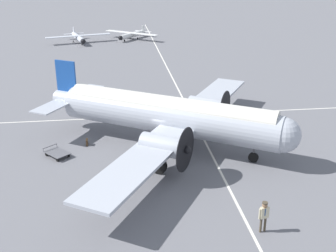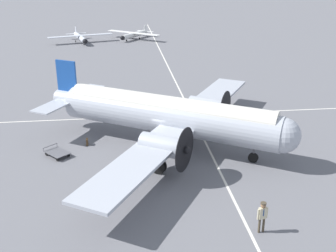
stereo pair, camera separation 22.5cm
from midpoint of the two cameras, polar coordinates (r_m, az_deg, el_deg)
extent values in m
plane|color=slate|center=(31.31, 0.21, -2.72)|extent=(300.00, 300.00, 0.00)
cube|color=silver|center=(31.76, 5.41, -2.44)|extent=(120.00, 0.16, 0.01)
cube|color=silver|center=(37.20, -1.00, 1.40)|extent=(0.16, 120.00, 0.01)
cylinder|color=#ADB2BC|center=(30.41, 0.21, 1.28)|extent=(10.67, 15.26, 2.46)
cylinder|color=silver|center=(30.17, 0.21, 2.48)|extent=(9.62, 14.19, 1.73)
sphere|color=#ADB2BC|center=(28.26, 15.51, -1.23)|extent=(2.34, 2.34, 2.34)
cylinder|color=#ADB2BC|center=(34.38, -12.34, 3.46)|extent=(2.83, 3.43, 1.36)
cube|color=#194799|center=(34.24, -13.38, 6.32)|extent=(1.06, 1.61, 2.83)
cube|color=#ADB2BC|center=(34.58, -12.89, 3.73)|extent=(7.45, 5.42, 0.10)
cube|color=#ADB2BC|center=(30.08, 2.29, 0.39)|extent=(22.02, 14.88, 0.20)
cylinder|color=#ADB2BC|center=(33.59, 5.43, 2.70)|extent=(2.62, 3.09, 1.36)
cylinder|color=black|center=(33.15, 7.94, 2.32)|extent=(2.45, 1.52, 2.85)
sphere|color=black|center=(33.12, 8.17, 2.28)|extent=(0.47, 0.47, 0.47)
cylinder|color=#ADB2BC|center=(26.50, -0.57, -2.65)|extent=(2.62, 3.09, 1.36)
cylinder|color=black|center=(25.94, 2.51, -3.24)|extent=(2.45, 1.52, 2.85)
sphere|color=black|center=(25.89, 2.80, -3.29)|extent=(0.47, 0.47, 0.47)
cylinder|color=#4C4C51|center=(34.03, 4.93, 1.15)|extent=(0.18, 0.18, 0.95)
cylinder|color=black|center=(34.20, 4.90, 0.40)|extent=(0.83, 1.09, 1.10)
cylinder|color=#4C4C51|center=(27.04, -1.10, -4.51)|extent=(0.18, 0.18, 0.95)
cylinder|color=black|center=(27.26, -1.09, -5.40)|extent=(0.83, 1.09, 1.10)
cylinder|color=#4C4C51|center=(29.17, 11.74, -3.45)|extent=(0.14, 0.14, 0.87)
cylinder|color=black|center=(29.35, 11.68, -4.22)|extent=(0.52, 0.69, 0.70)
cylinder|color=#473D2D|center=(22.54, 13.10, -12.89)|extent=(0.12, 0.12, 0.83)
cylinder|color=#473D2D|center=(22.44, 12.55, -13.02)|extent=(0.12, 0.12, 0.83)
cube|color=beige|center=(22.09, 12.98, -11.41)|extent=(0.26, 0.43, 0.62)
sphere|color=#8C6647|center=(21.85, 13.08, -10.42)|extent=(0.28, 0.28, 0.28)
cylinder|color=beige|center=(22.22, 13.54, -11.34)|extent=(0.10, 0.10, 0.59)
cylinder|color=beige|center=(21.99, 12.41, -11.61)|extent=(0.10, 0.10, 0.59)
cube|color=navy|center=(21.98, 13.13, -11.38)|extent=(0.02, 0.05, 0.40)
cylinder|color=#473D2D|center=(21.79, 13.11, -10.16)|extent=(0.34, 0.34, 0.07)
cube|color=#47331E|center=(31.94, -10.70, -2.13)|extent=(0.44, 0.14, 0.49)
cube|color=#312315|center=(31.83, -10.73, -1.68)|extent=(0.16, 0.10, 0.02)
cube|color=#56565B|center=(30.62, -14.58, -3.45)|extent=(2.07, 2.02, 0.04)
cube|color=#56565B|center=(31.17, -15.48, -2.60)|extent=(0.80, 0.91, 0.04)
cylinder|color=#56565B|center=(31.49, -14.62, -2.48)|extent=(0.04, 0.04, 0.22)
cylinder|color=#56565B|center=(30.96, -16.32, -3.09)|extent=(0.04, 0.04, 0.22)
cylinder|color=black|center=(30.42, -13.12, -3.82)|extent=(0.25, 0.23, 0.28)
cylinder|color=black|center=(29.96, -14.58, -4.38)|extent=(0.25, 0.23, 0.28)
cylinder|color=black|center=(31.42, -14.52, -3.10)|extent=(0.25, 0.23, 0.28)
cylinder|color=black|center=(30.98, -15.95, -3.63)|extent=(0.25, 0.23, 0.28)
cylinder|color=white|center=(73.14, -4.45, 12.23)|extent=(5.81, 4.71, 0.82)
sphere|color=black|center=(70.35, -6.10, 11.79)|extent=(0.74, 0.74, 0.74)
cube|color=white|center=(72.78, -4.63, 12.47)|extent=(6.92, 8.60, 0.08)
cube|color=white|center=(75.71, -3.02, 13.10)|extent=(0.51, 0.41, 1.06)
cube|color=white|center=(75.79, -3.01, 12.70)|extent=(2.40, 2.91, 0.04)
cylinder|color=black|center=(71.35, -5.54, 11.45)|extent=(0.27, 0.23, 0.28)
cylinder|color=#4C4C51|center=(71.33, -5.55, 11.53)|extent=(0.06, 0.06, 0.21)
cylinder|color=black|center=(73.14, -3.78, 11.76)|extent=(0.27, 0.23, 0.28)
cylinder|color=#4C4C51|center=(73.12, -3.78, 11.84)|extent=(0.06, 0.06, 0.21)
cylinder|color=black|center=(73.97, -4.75, 11.85)|extent=(0.27, 0.23, 0.28)
cylinder|color=#4C4C51|center=(73.95, -4.76, 11.93)|extent=(0.06, 0.06, 0.21)
cylinder|color=#B7BCC6|center=(71.58, -11.70, 11.65)|extent=(6.93, 2.75, 0.85)
sphere|color=black|center=(68.08, -11.05, 11.18)|extent=(0.77, 0.77, 0.77)
cube|color=#B7BCC6|center=(71.14, -11.66, 11.91)|extent=(3.94, 10.33, 0.08)
cube|color=#B7BCC6|center=(74.77, -12.30, 12.57)|extent=(0.61, 0.23, 1.11)
cube|color=#B7BCC6|center=(74.86, -12.26, 12.15)|extent=(1.46, 3.42, 0.04)
cylinder|color=black|center=(69.31, -11.23, 10.82)|extent=(0.29, 0.15, 0.28)
cylinder|color=#4C4C51|center=(69.29, -11.23, 10.91)|extent=(0.06, 0.06, 0.21)
cylinder|color=black|center=(72.22, -11.12, 11.27)|extent=(0.29, 0.15, 0.28)
cylinder|color=#4C4C51|center=(72.20, -11.12, 11.35)|extent=(0.06, 0.06, 0.21)
cylinder|color=black|center=(71.92, -12.34, 11.14)|extent=(0.29, 0.15, 0.28)
cylinder|color=#4C4C51|center=(71.90, -12.35, 11.22)|extent=(0.06, 0.06, 0.21)
camera|label=1|loc=(0.11, -89.79, 0.09)|focal=45.00mm
camera|label=2|loc=(0.11, 90.21, -0.09)|focal=45.00mm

